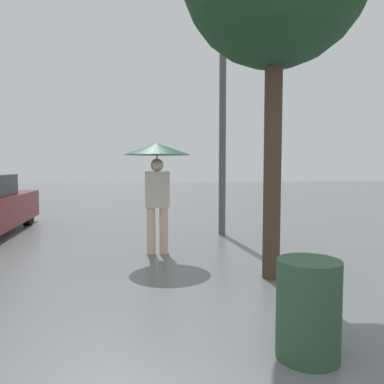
% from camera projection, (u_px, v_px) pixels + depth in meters
% --- Properties ---
extents(pedestrian, '(1.08, 1.08, 1.81)m').
position_uv_depth(pedestrian, '(157.00, 165.00, 6.06)').
color(pedestrian, beige).
rests_on(pedestrian, ground_plane).
extents(street_lamp, '(0.30, 0.30, 4.10)m').
position_uv_depth(street_lamp, '(223.00, 118.00, 7.70)').
color(street_lamp, '#515456').
rests_on(street_lamp, ground_plane).
extents(trash_bin, '(0.48, 0.48, 0.75)m').
position_uv_depth(trash_bin, '(308.00, 309.00, 2.82)').
color(trash_bin, '#2D4C33').
rests_on(trash_bin, ground_plane).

